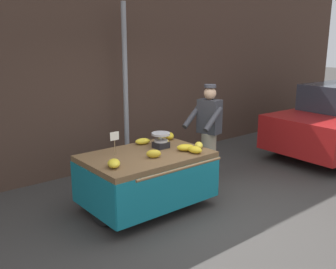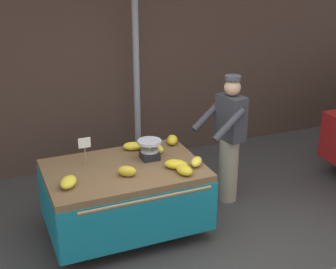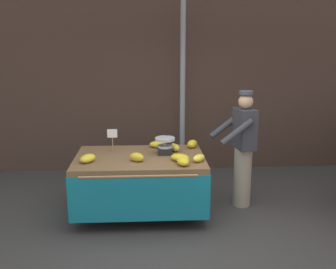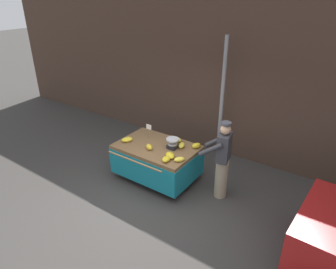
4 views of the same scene
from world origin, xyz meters
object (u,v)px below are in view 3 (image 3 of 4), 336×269
object	(u,v)px
banana_bunch_4	(192,144)
price_sign	(112,136)
banana_bunch_7	(199,158)
weighing_scale	(165,146)
banana_bunch_1	(183,161)
banana_bunch_5	(174,147)
banana_cart	(140,171)
banana_bunch_2	(88,158)
vendor_person	(243,149)
banana_bunch_6	(180,158)
banana_bunch_0	(157,145)
street_pole	(183,91)
banana_bunch_3	(137,157)

from	to	relation	value
banana_bunch_4	price_sign	bearing A→B (deg)	-170.49
price_sign	banana_bunch_7	xyz separation A→B (m)	(1.17, -0.49, -0.20)
weighing_scale	price_sign	xyz separation A→B (m)	(-0.74, 0.11, 0.13)
weighing_scale	banana_bunch_4	size ratio (longest dim) A/B	1.35
banana_bunch_1	banana_bunch_5	xyz separation A→B (m)	(-0.06, 0.67, 0.00)
banana_cart	price_sign	distance (m)	0.64
weighing_scale	banana_bunch_2	bearing A→B (deg)	-162.15
price_sign	vendor_person	bearing A→B (deg)	0.17
banana_bunch_6	banana_bunch_0	bearing A→B (deg)	112.07
vendor_person	price_sign	bearing A→B (deg)	-179.83
street_pole	weighing_scale	world-z (taller)	street_pole
banana_bunch_5	banana_bunch_2	bearing A→B (deg)	-158.07
banana_bunch_4	banana_cart	bearing A→B (deg)	-151.91
banana_bunch_3	banana_bunch_7	distance (m)	0.82
banana_bunch_5	vendor_person	xyz separation A→B (m)	(0.99, -0.02, -0.03)
banana_cart	banana_bunch_1	distance (m)	0.75
banana_cart	banana_bunch_6	world-z (taller)	banana_bunch_6
street_pole	banana_cart	distance (m)	2.02
banana_bunch_4	vendor_person	distance (m)	0.74
banana_bunch_5	vendor_person	bearing A→B (deg)	-1.39
street_pole	banana_bunch_4	bearing A→B (deg)	-88.18
banana_cart	banana_bunch_7	xyz separation A→B (m)	(0.78, -0.27, 0.26)
banana_cart	banana_bunch_2	distance (m)	0.76
weighing_scale	banana_bunch_0	size ratio (longest dim) A/B	1.18
banana_cart	banana_bunch_3	distance (m)	0.35
banana_bunch_2	banana_bunch_5	size ratio (longest dim) A/B	1.15
banana_bunch_4	banana_bunch_0	bearing A→B (deg)	176.92
banana_cart	banana_bunch_6	bearing A→B (deg)	-25.08
banana_bunch_0	banana_bunch_3	distance (m)	0.72
banana_bunch_0	banana_bunch_2	distance (m)	1.14
banana_bunch_6	banana_bunch_7	distance (m)	0.25
weighing_scale	banana_bunch_4	xyz separation A→B (m)	(0.42, 0.31, -0.06)
banana_bunch_5	banana_bunch_6	bearing A→B (deg)	-85.44
banana_bunch_1	banana_bunch_6	xyz separation A→B (m)	(-0.02, 0.17, -0.00)
price_sign	banana_bunch_6	bearing A→B (deg)	-27.06
banana_cart	banana_bunch_6	xyz separation A→B (m)	(0.54, -0.25, 0.26)
price_sign	street_pole	bearing A→B (deg)	51.71
banana_cart	price_sign	bearing A→B (deg)	150.30
banana_bunch_4	vendor_person	world-z (taller)	vendor_person
banana_bunch_1	vendor_person	world-z (taller)	vendor_person
banana_cart	banana_bunch_1	size ratio (longest dim) A/B	7.95
banana_bunch_6	vendor_person	xyz separation A→B (m)	(0.95, 0.48, -0.03)
banana_bunch_1	banana_bunch_5	bearing A→B (deg)	95.37
weighing_scale	banana_bunch_6	world-z (taller)	weighing_scale
banana_cart	banana_bunch_0	size ratio (longest dim) A/B	7.59
banana_bunch_1	banana_bunch_2	bearing A→B (deg)	170.70
street_pole	vendor_person	distance (m)	1.74
street_pole	banana_cart	size ratio (longest dim) A/B	1.72
weighing_scale	banana_bunch_5	world-z (taller)	weighing_scale
banana_bunch_0	banana_bunch_4	world-z (taller)	banana_bunch_4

